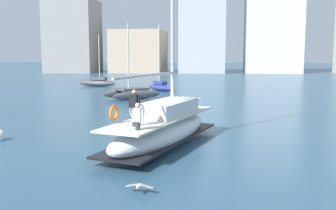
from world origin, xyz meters
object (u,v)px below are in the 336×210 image
(moored_sloop_near, at_px, (161,86))
(moored_sloop_far, at_px, (97,82))
(moored_catamaran, at_px, (132,92))
(seagull, at_px, (139,186))
(main_sailboat, at_px, (163,128))

(moored_sloop_near, distance_m, moored_sloop_far, 11.64)
(moored_sloop_far, xyz_separation_m, moored_catamaran, (8.46, -14.66, 0.04))
(moored_sloop_near, bearing_deg, moored_catamaran, -100.53)
(moored_catamaran, bearing_deg, moored_sloop_far, 119.99)
(moored_sloop_near, distance_m, seagull, 36.69)
(moored_sloop_near, xyz_separation_m, moored_sloop_far, (-10.12, 5.74, 0.02))
(main_sailboat, distance_m, moored_sloop_far, 38.16)
(moored_sloop_near, bearing_deg, seagull, -82.38)
(moored_catamaran, bearing_deg, moored_sloop_near, 79.47)
(main_sailboat, height_order, moored_sloop_far, main_sailboat)
(seagull, bearing_deg, main_sailboat, 91.87)
(moored_sloop_near, height_order, moored_sloop_far, moored_sloop_near)
(moored_sloop_far, distance_m, seagull, 44.69)
(moored_sloop_near, height_order, moored_catamaran, moored_sloop_near)
(moored_catamaran, distance_m, seagull, 28.21)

